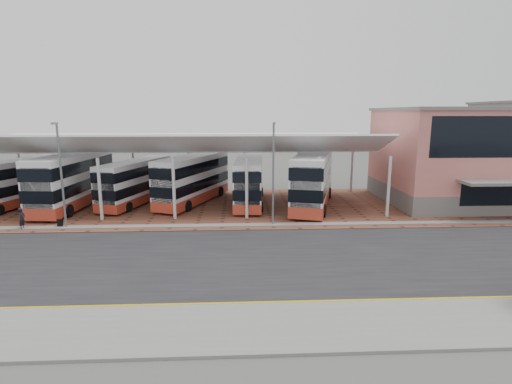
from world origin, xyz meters
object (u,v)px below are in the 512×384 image
bus_4 (249,182)px  bus_2 (136,182)px  terminal (480,155)px  bus_3 (193,179)px  bus_5 (313,180)px  bus_1 (73,181)px  pedestrian (22,219)px  bus_0 (17,183)px

bus_4 → bus_2: bearing=-179.0°
terminal → bus_3: terminal is taller
bus_5 → bus_3: bearing=-174.3°
bus_4 → bus_1: bearing=-174.5°
bus_3 → bus_4: 5.52m
bus_5 → pedestrian: bus_5 is taller
bus_2 → pedestrian: size_ratio=6.27×
bus_1 → bus_5: (22.41, -0.82, 0.01)m
bus_3 → bus_5: bus_5 is taller
terminal → bus_5: bearing=-175.6°
bus_0 → bus_4: bus_4 is taller
bus_1 → bus_3: 11.08m
bus_2 → bus_3: size_ratio=0.92×
terminal → bus_3: 28.19m
bus_5 → bus_1: bearing=-165.9°
bus_3 → pedestrian: bus_3 is taller
bus_4 → pedestrian: (-17.47, -7.95, -1.34)m
bus_0 → bus_4: 21.84m
bus_0 → bus_1: size_ratio=0.88×
terminal → bus_4: size_ratio=1.71×
bus_0 → bus_3: bearing=20.4°
bus_0 → bus_2: (10.87, 0.51, -0.08)m
bus_1 → bus_2: (5.49, 1.02, -0.39)m
bus_2 → pedestrian: 10.75m
bus_4 → bus_5: size_ratio=0.86×
bus_1 → bus_2: bus_1 is taller
terminal → bus_5: 16.86m
terminal → pedestrian: terminal is taller
bus_2 → terminal: bearing=16.5°
bus_5 → bus_4: bearing=-176.2°
bus_0 → pedestrian: (4.37, -7.96, -1.33)m
bus_1 → bus_3: bearing=11.6°
terminal → bus_4: 22.76m
bus_0 → bus_3: 16.41m
terminal → bus_3: (-28.08, 0.83, -2.31)m
bus_1 → bus_2: 5.60m
bus_2 → pedestrian: bus_2 is taller
bus_0 → pedestrian: bearing=-43.6°
bus_4 → pedestrian: bearing=-151.8°
bus_1 → pedestrian: (-1.01, -7.45, -1.64)m
bus_2 → bus_4: size_ratio=0.97×
terminal → bus_2: size_ratio=1.77×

